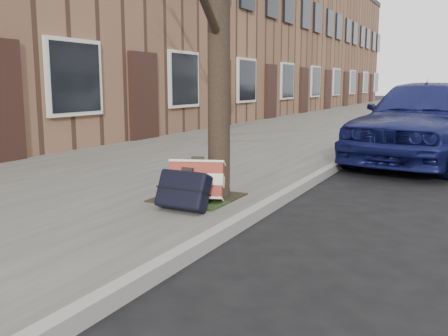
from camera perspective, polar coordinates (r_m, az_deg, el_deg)
The scene contains 8 objects.
ground at distance 3.84m, azimuth 14.75°, elevation -11.73°, with size 120.00×120.00×0.00m, color black.
near_sidewalk at distance 19.08m, azimuth 13.32°, elevation 5.35°, with size 5.00×70.00×0.12m, color slate.
house_near at distance 22.17m, azimuth -1.20°, elevation 15.05°, with size 6.80×40.00×7.00m, color brown.
dirt_patch at distance 5.58m, azimuth -3.00°, elevation -3.38°, with size 0.85×0.85×0.01m, color black.
suitcase_red at distance 5.38m, azimuth -3.19°, elevation -1.49°, with size 0.58×0.16×0.42m, color maroon.
suitcase_navy at distance 5.00m, azimuth -4.66°, elevation -2.51°, with size 0.54×0.17×0.39m, color black.
car_near_front at distance 9.47m, azimuth 22.26°, elevation 5.13°, with size 1.80×4.46×1.52m, color #12164E.
car_near_mid at distance 15.78m, azimuth 23.07°, elevation 6.39°, with size 1.50×4.31×1.42m, color #9FA0A7.
Camera 1 is at (0.69, -3.52, 1.37)m, focal length 40.00 mm.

